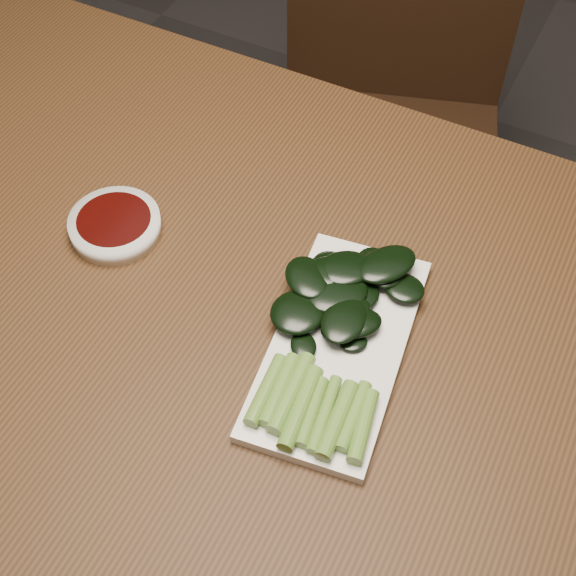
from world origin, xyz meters
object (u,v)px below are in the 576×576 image
Objects in this scene: chair_far at (389,115)px; gai_lan at (338,317)px; table at (270,336)px; serving_plate at (338,346)px; sauce_bowl at (115,225)px.

chair_far reaches higher than gai_lan.
table is 4.60× the size of gai_lan.
sauce_bowl is at bearing 174.10° from serving_plate.
chair_far is at bearing 79.14° from sauce_bowl.
chair_far is 0.75m from gai_lan.
chair_far is at bearing 105.99° from serving_plate.
table is 0.13m from serving_plate.
table is 12.21× the size of sauce_bowl.
table is at bearing 167.34° from serving_plate.
gai_lan is (0.19, -0.67, 0.29)m from chair_far.
chair_far reaches higher than sauce_bowl.
sauce_bowl reaches higher than serving_plate.
gai_lan reaches higher than table.
serving_plate is at bearing -5.90° from sauce_bowl.
sauce_bowl is at bearing 177.22° from table.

